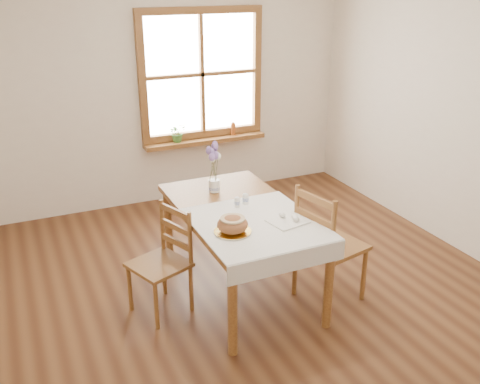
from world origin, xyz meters
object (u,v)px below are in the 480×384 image
object	(u,v)px
dining_table	(240,219)
chair_left	(159,263)
chair_right	(331,244)
flower_vase	(214,187)
bread_plate	(233,232)

from	to	relation	value
dining_table	chair_left	size ratio (longest dim) A/B	1.87
chair_left	chair_right	distance (m)	1.38
dining_table	chair_right	bearing A→B (deg)	-32.48
chair_right	flower_vase	world-z (taller)	chair_right
chair_left	bread_plate	size ratio (longest dim) A/B	3.23
bread_plate	chair_left	bearing A→B (deg)	142.52
dining_table	flower_vase	bearing A→B (deg)	97.47
bread_plate	chair_right	bearing A→B (deg)	-1.36
chair_left	flower_vase	bearing A→B (deg)	103.07
dining_table	bread_plate	world-z (taller)	bread_plate
dining_table	bread_plate	size ratio (longest dim) A/B	6.04
bread_plate	dining_table	bearing A→B (deg)	58.75
dining_table	flower_vase	size ratio (longest dim) A/B	14.82
chair_right	flower_vase	size ratio (longest dim) A/B	9.18
chair_left	chair_right	world-z (taller)	chair_right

